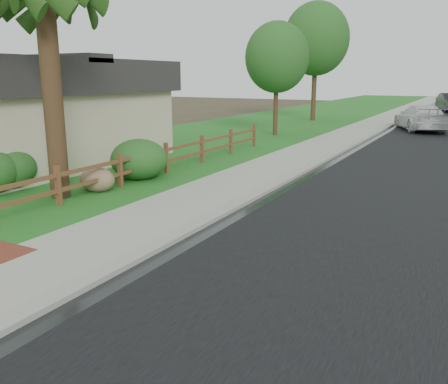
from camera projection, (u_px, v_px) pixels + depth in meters
The scene contains 14 objects.
ground at pixel (85, 272), 8.21m from camera, with size 120.00×120.00×0.00m, color #382E1F.
curb at pixel (405, 118), 37.95m from camera, with size 0.40×90.00×0.12m, color gray.
wet_gutter at pixel (409, 118), 37.80m from camera, with size 0.50×90.00×0.00m, color black.
sidewalk at pixel (388, 117), 38.55m from camera, with size 2.20×90.00×0.10m, color gray.
grass_strip at pixel (364, 116), 39.43m from camera, with size 1.60×90.00×0.06m, color #1A5D1E.
lawn_near at pixel (304, 114), 41.82m from camera, with size 9.00×90.00×0.04m, color #1A5D1E.
ranch_fence at pixel (145, 162), 15.19m from camera, with size 0.12×16.92×1.10m.
house at pixel (3, 108), 18.76m from camera, with size 10.60×9.60×4.05m.
white_suv at pixel (420, 118), 29.30m from camera, with size 2.17×5.34×1.55m, color silver.
boulder at pixel (97, 180), 13.80m from camera, with size 1.11×0.83×0.74m, color brown.
shrub_b at pixel (4, 169), 13.99m from camera, with size 1.84×1.84×1.29m, color #224F1C.
shrub_c at pixel (139, 159), 15.40m from camera, with size 1.85×1.85×1.34m, color #224F1C.
tree_near_left at pixel (277, 58), 26.04m from camera, with size 3.52×3.52×6.24m.
tree_mid_left at pixel (316, 39), 34.45m from camera, with size 4.79×4.79×8.56m.
Camera 1 is at (5.74, -5.59, 3.32)m, focal length 38.00 mm.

